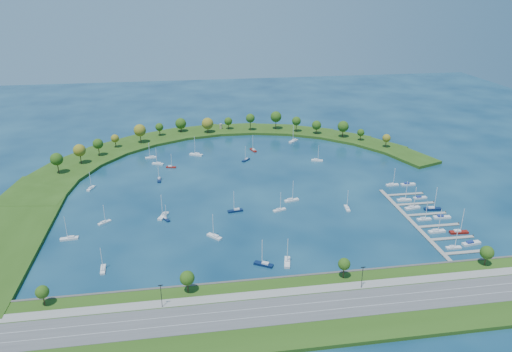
{
  "coord_description": "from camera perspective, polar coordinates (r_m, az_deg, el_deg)",
  "views": [
    {
      "loc": [
        -37.03,
        -267.86,
        117.49
      ],
      "look_at": [
        5.0,
        5.0,
        4.0
      ],
      "focal_mm": 33.2,
      "sensor_mm": 36.0,
      "label": 1
    }
  ],
  "objects": [
    {
      "name": "moored_boat_11",
      "position": [
        269.14,
        10.93,
        -3.77
      ],
      "size": [
        2.93,
        7.69,
        11.03
      ],
      "rotation": [
        0.0,
        0.0,
        1.46
      ],
      "color": "silver",
      "rests_on": "ground"
    },
    {
      "name": "docked_boat_1",
      "position": [
        252.82,
        24.5,
        -7.38
      ],
      "size": [
        9.74,
        4.01,
        1.93
      ],
      "rotation": [
        0.0,
        0.0,
        0.15
      ],
      "color": "silver",
      "rests_on": "ground"
    },
    {
      "name": "moored_boat_18",
      "position": [
        214.84,
        0.94,
        -10.51
      ],
      "size": [
        8.8,
        6.63,
        12.91
      ],
      "rotation": [
        0.0,
        0.0,
        2.6
      ],
      "color": "#09193C",
      "rests_on": "ground"
    },
    {
      "name": "moored_boat_1",
      "position": [
        236.94,
        -5.02,
        -7.22
      ],
      "size": [
        7.6,
        7.93,
        12.62
      ],
      "rotation": [
        0.0,
        0.0,
        2.32
      ],
      "color": "silver",
      "rests_on": "ground"
    },
    {
      "name": "moored_boat_5",
      "position": [
        335.59,
        -1.22,
        2.01
      ],
      "size": [
        6.57,
        6.96,
        11.0
      ],
      "rotation": [
        0.0,
        0.0,
        3.98
      ],
      "color": "#09193C",
      "rests_on": "ground"
    },
    {
      "name": "moored_boat_12",
      "position": [
        307.95,
        -11.59,
        -0.38
      ],
      "size": [
        2.29,
        7.94,
        11.64
      ],
      "rotation": [
        0.0,
        0.0,
        4.72
      ],
      "color": "#09193C",
      "rests_on": "ground"
    },
    {
      "name": "docked_boat_9",
      "position": [
        293.0,
        19.13,
        -2.48
      ],
      "size": [
        8.14,
        2.63,
        1.64
      ],
      "rotation": [
        0.0,
        0.0,
        0.05
      ],
      "color": "silver",
      "rests_on": "ground"
    },
    {
      "name": "moored_boat_16",
      "position": [
        355.14,
        -0.33,
        3.18
      ],
      "size": [
        4.52,
        8.43,
        11.93
      ],
      "rotation": [
        0.0,
        0.0,
        1.86
      ],
      "color": "maroon",
      "rests_on": "ground"
    },
    {
      "name": "moored_boat_17",
      "position": [
        251.83,
        -21.57,
        -6.95
      ],
      "size": [
        8.74,
        3.18,
        12.58
      ],
      "rotation": [
        0.0,
        0.0,
        3.23
      ],
      "color": "silver",
      "rests_on": "ground"
    },
    {
      "name": "docked_boat_7",
      "position": [
        281.05,
        20.5,
        -3.67
      ],
      "size": [
        9.62,
        3.61,
        13.8
      ],
      "rotation": [
        0.0,
        0.0,
        -0.11
      ],
      "color": "#09193C",
      "rests_on": "ground"
    },
    {
      "name": "harbor_tower",
      "position": [
        404.18,
        -4.26,
        6.0
      ],
      "size": [
        2.6,
        2.6,
        4.2
      ],
      "color": "gray",
      "rests_on": "breakwater"
    },
    {
      "name": "breakwater_trees",
      "position": [
        373.21,
        -5.08,
        5.64
      ],
      "size": [
        238.71,
        90.38,
        15.35
      ],
      "color": "#382314",
      "rests_on": "breakwater"
    },
    {
      "name": "moored_boat_7",
      "position": [
        221.91,
        -17.96,
        -10.59
      ],
      "size": [
        2.72,
        7.67,
        11.06
      ],
      "rotation": [
        0.0,
        0.0,
        1.65
      ],
      "color": "silver",
      "rests_on": "ground"
    },
    {
      "name": "moored_boat_8",
      "position": [
        274.31,
        4.29,
        -2.87
      ],
      "size": [
        8.94,
        4.36,
        12.67
      ],
      "rotation": [
        0.0,
        0.0,
        0.24
      ],
      "color": "silver",
      "rests_on": "ground"
    },
    {
      "name": "south_shoreline",
      "position": [
        189.64,
        4.57,
        -15.64
      ],
      "size": [
        420.0,
        43.1,
        11.6
      ],
      "color": "#284713",
      "rests_on": "ground"
    },
    {
      "name": "breakwater",
      "position": [
        337.46,
        -9.8,
        1.81
      ],
      "size": [
        286.74,
        247.64,
        2.0
      ],
      "color": "#284713",
      "rests_on": "ground"
    },
    {
      "name": "moored_boat_19",
      "position": [
        262.66,
        2.84,
        -4.04
      ],
      "size": [
        7.75,
        4.48,
        10.99
      ],
      "rotation": [
        0.0,
        0.0,
        0.34
      ],
      "color": "silver",
      "rests_on": "ground"
    },
    {
      "name": "docked_boat_0",
      "position": [
        245.86,
        22.7,
        -7.88
      ],
      "size": [
        7.4,
        2.35,
        10.76
      ],
      "rotation": [
        0.0,
        0.0,
        -0.04
      ],
      "color": "silver",
      "rests_on": "ground"
    },
    {
      "name": "moored_boat_2",
      "position": [
        348.36,
        -12.55,
        2.24
      ],
      "size": [
        8.2,
        3.31,
        11.72
      ],
      "rotation": [
        0.0,
        0.0,
        3.28
      ],
      "color": "silver",
      "rests_on": "ground"
    },
    {
      "name": "moored_boat_10",
      "position": [
        261.79,
        -2.5,
        -4.12
      ],
      "size": [
        8.62,
        3.54,
        12.3
      ],
      "rotation": [
        0.0,
        0.0,
        3.29
      ],
      "color": "#09193C",
      "rests_on": "ground"
    },
    {
      "name": "docked_boat_11",
      "position": [
        309.69,
        17.83,
        -0.95
      ],
      "size": [
        9.06,
        2.62,
        1.84
      ],
      "rotation": [
        0.0,
        0.0,
        -0.01
      ],
      "color": "silver",
      "rests_on": "ground"
    },
    {
      "name": "docked_boat_8",
      "position": [
        287.11,
        17.41,
        -2.71
      ],
      "size": [
        8.41,
        2.79,
        12.19
      ],
      "rotation": [
        0.0,
        0.0,
        -0.06
      ],
      "color": "silver",
      "rests_on": "ground"
    },
    {
      "name": "moored_boat_0",
      "position": [
        376.98,
        4.55,
        4.27
      ],
      "size": [
        8.83,
        8.45,
        14.04
      ],
      "rotation": [
        0.0,
        0.0,
        3.89
      ],
      "color": "silver",
      "rests_on": "ground"
    },
    {
      "name": "docked_boat_3",
      "position": [
        260.83,
        23.23,
        -6.17
      ],
      "size": [
        9.5,
        3.37,
        13.7
      ],
      "rotation": [
        0.0,
        0.0,
        -0.08
      ],
      "color": "maroon",
      "rests_on": "ground"
    },
    {
      "name": "moored_boat_21",
      "position": [
        306.34,
        -19.28,
        -1.35
      ],
      "size": [
        4.53,
        7.85,
        11.14
      ],
      "rotation": [
        0.0,
        0.0,
        1.23
      ],
      "color": "silver",
      "rests_on": "ground"
    },
    {
      "name": "moored_boat_3",
      "position": [
        327.79,
        -10.21,
        1.13
      ],
      "size": [
        7.0,
        3.64,
        9.91
      ],
      "rotation": [
        0.0,
        0.0,
        6.01
      ],
      "color": "maroon",
      "rests_on": "ground"
    },
    {
      "name": "docked_boat_4",
      "position": [
        267.94,
        19.59,
        -4.85
      ],
      "size": [
        7.61,
        2.16,
        11.18
      ],
      "rotation": [
        0.0,
        0.0,
        -0.0
      ],
      "color": "silver",
      "rests_on": "ground"
    },
    {
      "name": "docked_boat_5",
      "position": [
        273.42,
        21.46,
        -4.62
      ],
      "size": [
        9.39,
        3.42,
        1.88
      ],
      "rotation": [
        0.0,
        0.0,
        -0.09
      ],
      "color": "silver",
      "rests_on": "ground"
    },
    {
      "name": "moored_boat_20",
      "position": [
        335.37,
        -11.73,
        1.52
      ],
      "size": [
        8.33,
        5.08,
        11.85
      ],
      "rotation": [
        0.0,
        0.0,
        2.76
      ],
      "color": "silver",
      "rests_on": "ground"
    },
    {
      "name": "moored_boat_9",
      "position": [
        260.54,
        -11.1,
        -4.68
      ],
      "size": [
        6.12,
        9.29,
        13.33
      ],
      "rotation": [
        0.0,
        0.0,
        4.28
      ],
      "color": "silver",
      "rests_on": "ground"
    },
    {
      "name": "docked_boat_10",
      "position": [
        306.11,
        16.09,
        -0.97
      ],
      "size": [
        7.98,
        2.43,
        11.65
      ],
      "rotation": [
        0.0,
        0.0,
        0.03
      ],
      "color": "silver",
      "rests_on": "ground"
    },
    {
      "name": "moored_boat_4",
      "position": [
        216.76,
        3.79,
        -10.24
      ],
      "size": [
        4.43,
        9.2,
        13.04
      ],
      "rotation": [
        0.0,
        0.0,
        4.48
      ],
      "color": "silver",
      "rests_on": "ground"
    },
    {
      "name": "moored_boat_14",
      "position": [
        261.78,
        -17.81,
        -5.28
      ],
      "size": [
        6.69,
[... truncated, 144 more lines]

